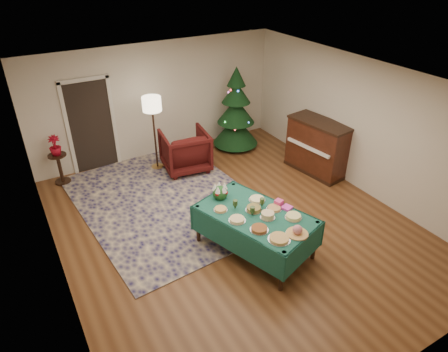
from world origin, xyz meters
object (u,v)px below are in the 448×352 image
floor_lamp (152,108)px  side_table (60,169)px  armchair (185,149)px  potted_plant (56,150)px  christmas_tree (236,112)px  gift_box (279,203)px  piano (317,147)px  buffet_table (255,221)px

floor_lamp → side_table: bearing=169.0°
armchair → potted_plant: size_ratio=2.37×
floor_lamp → side_table: (-2.06, 0.40, -1.12)m
christmas_tree → gift_box: bearing=-110.7°
piano → armchair: bearing=148.1°
buffet_table → armchair: (0.21, 3.17, -0.09)m
armchair → christmas_tree: 1.73m
gift_box → floor_lamp: (-0.81, 3.55, 0.66)m
side_table → christmas_tree: size_ratio=0.33×
buffet_table → piano: piano is taller
armchair → side_table: bearing=-9.2°
side_table → piano: bearing=-24.8°
gift_box → piano: bearing=34.8°
potted_plant → floor_lamp: bearing=-11.0°
armchair → floor_lamp: 1.16m
buffet_table → christmas_tree: christmas_tree is taller
side_table → piano: 5.67m
armchair → piano: 2.98m
floor_lamp → piano: size_ratio=1.15×
armchair → potted_plant: armchair is taller
buffet_table → gift_box: (0.47, 0.01, 0.20)m
buffet_table → gift_box: size_ratio=18.20×
buffet_table → floor_lamp: floor_lamp is taller
buffet_table → potted_plant: (-2.40, 3.96, 0.20)m
potted_plant → buffet_table: bearing=-58.8°
buffet_table → side_table: bearing=121.2°
armchair → side_table: (-2.61, 0.80, -0.18)m
floor_lamp → christmas_tree: bearing=1.3°
armchair → floor_lamp: (-0.55, 0.40, 0.94)m
floor_lamp → christmas_tree: 2.23m
christmas_tree → piano: 2.24m
potted_plant → christmas_tree: (4.23, -0.35, 0.13)m
side_table → floor_lamp: bearing=-11.0°
armchair → potted_plant: (-2.61, 0.80, 0.29)m
buffet_table → side_table: 4.64m
armchair → piano: piano is taller
potted_plant → side_table: bearing=0.0°
christmas_tree → piano: christmas_tree is taller
armchair → piano: (2.53, -1.58, 0.09)m
gift_box → christmas_tree: christmas_tree is taller
armchair → floor_lamp: size_ratio=0.60×
armchair → christmas_tree: christmas_tree is taller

